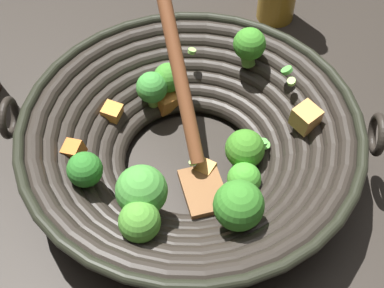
# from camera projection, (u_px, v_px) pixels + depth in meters

# --- Properties ---
(ground_plane) EXTENTS (4.00, 4.00, 0.00)m
(ground_plane) POSITION_uv_depth(u_px,v_px,m) (191.00, 168.00, 0.74)
(ground_plane) COLOR #28231E
(wok) EXTENTS (0.43, 0.46, 0.21)m
(wok) POSITION_uv_depth(u_px,v_px,m) (191.00, 141.00, 0.70)
(wok) COLOR black
(wok) RESTS_ON ground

